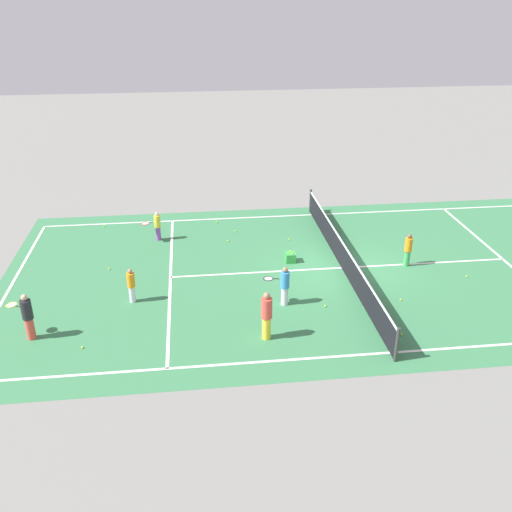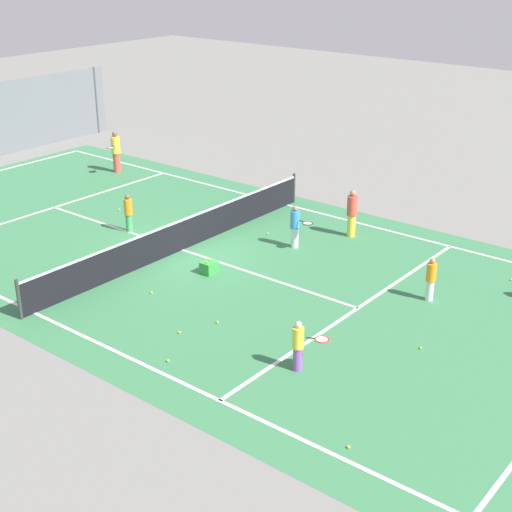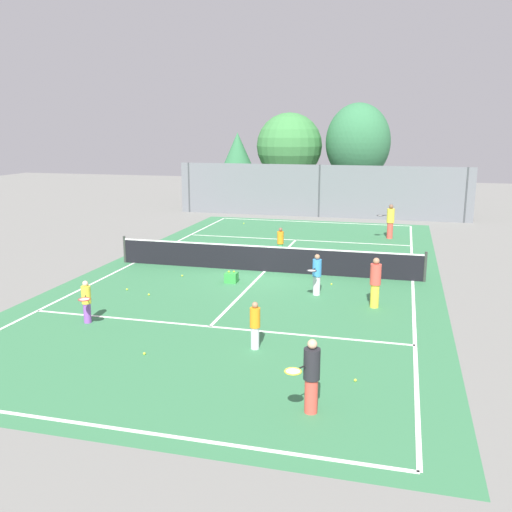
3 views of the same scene
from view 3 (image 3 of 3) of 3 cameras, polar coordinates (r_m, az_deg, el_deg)
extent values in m
plane|color=slate|center=(21.74, 0.89, -1.56)|extent=(80.00, 80.00, 0.00)
cube|color=#387A4C|center=(21.74, 0.89, -1.56)|extent=(13.00, 25.00, 0.00)
cube|color=white|center=(23.62, -12.18, -0.67)|extent=(0.10, 24.00, 0.01)
cube|color=white|center=(21.17, 15.52, -2.42)|extent=(0.10, 24.00, 0.01)
cube|color=white|center=(11.21, -14.50, -16.40)|extent=(11.00, 0.10, 0.01)
cube|color=white|center=(33.28, 5.82, 3.43)|extent=(11.00, 0.10, 0.01)
cube|color=white|center=(15.87, -4.66, -7.10)|extent=(11.00, 0.10, 0.01)
cube|color=white|center=(27.85, 4.03, 1.62)|extent=(11.00, 0.10, 0.01)
cube|color=white|center=(21.74, 0.89, -1.55)|extent=(0.10, 12.80, 0.01)
cylinder|color=#333833|center=(23.68, -13.11, 0.66)|extent=(0.10, 0.10, 1.10)
cylinder|color=#333833|center=(21.05, 16.70, -1.06)|extent=(0.10, 0.10, 1.10)
cube|color=black|center=(21.63, 0.90, -0.35)|extent=(11.80, 0.03, 0.95)
cube|color=white|center=(21.52, 0.90, 0.95)|extent=(11.80, 0.04, 0.05)
cube|color=slate|center=(35.03, 6.39, 6.52)|extent=(18.00, 0.06, 3.20)
cylinder|color=#3F4447|center=(37.20, -6.76, 6.87)|extent=(0.12, 0.12, 3.20)
cylinder|color=#3F4447|center=(35.03, 6.39, 6.52)|extent=(0.12, 0.12, 3.20)
cylinder|color=#3F4447|center=(34.85, 20.43, 5.76)|extent=(0.12, 0.12, 3.20)
cylinder|color=brown|center=(41.14, 3.34, 6.93)|extent=(0.30, 0.30, 2.38)
sphere|color=#3D8442|center=(40.94, 3.39, 11.02)|extent=(4.65, 4.65, 4.65)
cylinder|color=brown|center=(40.27, 10.06, 6.67)|extent=(0.36, 0.36, 2.44)
ellipsoid|color=#337547|center=(40.07, 10.24, 11.22)|extent=(4.40, 4.07, 5.28)
cylinder|color=brown|center=(40.47, -1.84, 6.77)|extent=(0.46, 0.46, 2.27)
cone|color=#337547|center=(40.28, -1.87, 10.36)|extent=(2.53, 2.53, 2.81)
cylinder|color=#E54C3F|center=(28.93, 13.35, 2.51)|extent=(0.29, 0.29, 0.80)
cylinder|color=yellow|center=(28.81, 13.43, 3.97)|extent=(0.36, 0.36, 0.70)
sphere|color=brown|center=(28.74, 13.47, 4.87)|extent=(0.22, 0.22, 0.22)
cylinder|color=black|center=(28.64, 12.85, 4.03)|extent=(0.19, 0.13, 0.03)
torus|color=black|center=(28.52, 12.41, 4.01)|extent=(0.45, 0.45, 0.03)
cylinder|color=silver|center=(28.52, 12.41, 4.01)|extent=(0.38, 0.38, 0.00)
cylinder|color=purple|center=(16.75, -16.65, -5.52)|extent=(0.21, 0.21, 0.57)
cylinder|color=yellow|center=(16.59, -16.77, -3.76)|extent=(0.26, 0.26, 0.50)
sphere|color=beige|center=(16.51, -16.84, -2.67)|extent=(0.16, 0.16, 0.16)
cylinder|color=black|center=(16.32, -16.85, -3.95)|extent=(0.12, 0.19, 0.03)
torus|color=red|center=(16.08, -16.93, -4.21)|extent=(0.44, 0.44, 0.03)
cylinder|color=silver|center=(16.08, -16.93, -4.21)|extent=(0.37, 0.37, 0.00)
cylinder|color=silver|center=(14.23, -0.10, -8.26)|extent=(0.21, 0.21, 0.57)
cylinder|color=orange|center=(14.05, -0.10, -6.22)|extent=(0.26, 0.26, 0.50)
sphere|color=#A37556|center=(13.94, -0.10, -4.95)|extent=(0.15, 0.15, 0.15)
cylinder|color=yellow|center=(17.74, 11.88, -3.96)|extent=(0.27, 0.27, 0.73)
cylinder|color=#E54C3F|center=(17.56, 11.98, -1.82)|extent=(0.33, 0.33, 0.64)
sphere|color=#A37556|center=(17.46, 12.04, -0.49)|extent=(0.20, 0.20, 0.20)
cylinder|color=silver|center=(18.76, 6.13, -2.97)|extent=(0.24, 0.24, 0.64)
cylinder|color=#388CD8|center=(18.61, 6.17, -1.19)|extent=(0.29, 0.29, 0.56)
sphere|color=#A37556|center=(18.52, 6.20, -0.08)|extent=(0.17, 0.17, 0.17)
cylinder|color=black|center=(18.32, 5.89, -1.31)|extent=(0.06, 0.20, 0.03)
torus|color=black|center=(18.09, 5.63, -1.48)|extent=(0.38, 0.38, 0.03)
cylinder|color=silver|center=(18.09, 5.63, -1.48)|extent=(0.32, 0.32, 0.00)
cylinder|color=#3FA559|center=(24.01, 2.47, 0.54)|extent=(0.22, 0.22, 0.60)
cylinder|color=orange|center=(23.90, 2.48, 1.87)|extent=(0.28, 0.28, 0.53)
sphere|color=brown|center=(23.83, 2.49, 2.68)|extent=(0.16, 0.16, 0.16)
cylinder|color=#E54C3F|center=(11.29, 5.58, -13.84)|extent=(0.26, 0.26, 0.70)
cylinder|color=#232328|center=(11.01, 5.66, -10.77)|extent=(0.32, 0.32, 0.61)
sphere|color=tan|center=(10.86, 5.70, -8.83)|extent=(0.19, 0.19, 0.19)
cylinder|color=black|center=(10.77, 4.62, -11.12)|extent=(0.12, 0.19, 0.03)
torus|color=yellow|center=(10.60, 3.75, -11.53)|extent=(0.45, 0.45, 0.03)
cylinder|color=silver|center=(10.60, 3.75, -11.53)|extent=(0.38, 0.38, 0.00)
cube|color=green|center=(20.19, -2.51, -2.18)|extent=(0.44, 0.38, 0.36)
sphere|color=#CCE533|center=(20.16, -2.75, -1.58)|extent=(0.07, 0.07, 0.07)
sphere|color=#CCE533|center=(20.16, -2.23, -1.58)|extent=(0.07, 0.07, 0.07)
sphere|color=#CCE533|center=(22.59, 8.22, -1.06)|extent=(0.07, 0.07, 0.07)
sphere|color=#CCE533|center=(21.17, -7.46, -1.98)|extent=(0.07, 0.07, 0.07)
sphere|color=#CCE533|center=(12.78, 9.99, -12.24)|extent=(0.07, 0.07, 0.07)
sphere|color=#CCE533|center=(18.98, -10.75, -3.84)|extent=(0.07, 0.07, 0.07)
sphere|color=#CCE533|center=(21.78, 13.30, -1.80)|extent=(0.07, 0.07, 0.07)
sphere|color=#CCE533|center=(19.67, -16.81, -3.59)|extent=(0.07, 0.07, 0.07)
sphere|color=#CCE533|center=(20.05, 7.62, -2.83)|extent=(0.07, 0.07, 0.07)
sphere|color=#CCE533|center=(14.22, -11.20, -9.63)|extent=(0.07, 0.07, 0.07)
sphere|color=#CCE533|center=(32.51, -1.23, 3.32)|extent=(0.07, 0.07, 0.07)
sphere|color=#CCE533|center=(19.73, -12.89, -3.30)|extent=(0.07, 0.07, 0.07)
sphere|color=#CCE533|center=(25.65, 5.94, 0.67)|extent=(0.07, 0.07, 0.07)
camera|label=1|loc=(20.64, 59.75, 18.56)|focal=39.85mm
camera|label=2|loc=(21.34, -63.86, 15.55)|focal=52.71mm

